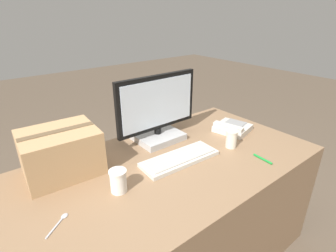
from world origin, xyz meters
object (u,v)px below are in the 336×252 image
at_px(keyboard, 180,158).
at_px(desk_phone, 232,128).
at_px(pen_marker, 263,159).
at_px(paper_cup_left, 118,181).
at_px(spoon, 60,221).
at_px(monitor, 158,114).
at_px(paper_cup_right, 231,139).
at_px(cardboard_box, 61,152).

distance_m(keyboard, desk_phone, 0.53).
bearing_deg(pen_marker, paper_cup_left, 75.75).
relative_size(desk_phone, pen_marker, 2.09).
bearing_deg(keyboard, spoon, -172.85).
height_order(monitor, paper_cup_right, monitor).
xyz_separation_m(paper_cup_left, paper_cup_right, (0.74, -0.05, -0.00)).
bearing_deg(cardboard_box, spoon, -111.06).
relative_size(paper_cup_right, cardboard_box, 0.29).
xyz_separation_m(paper_cup_left, cardboard_box, (-0.14, 0.32, 0.06)).
bearing_deg(desk_phone, paper_cup_right, -156.41).
relative_size(cardboard_box, pen_marker, 3.06).
distance_m(monitor, paper_cup_left, 0.56).
height_order(monitor, spoon, monitor).
bearing_deg(monitor, desk_phone, -24.91).
bearing_deg(monitor, keyboard, -101.90).
relative_size(paper_cup_left, paper_cup_right, 1.02).
height_order(paper_cup_right, spoon, paper_cup_right).
bearing_deg(spoon, cardboard_box, 30.21).
relative_size(paper_cup_left, spoon, 0.95).
height_order(monitor, desk_phone, monitor).
distance_m(spoon, pen_marker, 1.06).
height_order(desk_phone, paper_cup_left, paper_cup_left).
height_order(spoon, cardboard_box, cardboard_box).
height_order(keyboard, paper_cup_left, paper_cup_left).
xyz_separation_m(cardboard_box, pen_marker, (0.90, -0.57, -0.11)).
distance_m(monitor, desk_phone, 0.54).
bearing_deg(monitor, cardboard_box, 179.69).
xyz_separation_m(keyboard, spoon, (-0.67, -0.05, -0.01)).
bearing_deg(paper_cup_right, paper_cup_left, 176.38).
distance_m(spoon, cardboard_box, 0.38).
bearing_deg(paper_cup_right, monitor, 128.36).
distance_m(paper_cup_left, cardboard_box, 0.35).
relative_size(desk_phone, paper_cup_right, 2.38).
relative_size(keyboard, paper_cup_left, 4.15).
height_order(keyboard, pen_marker, keyboard).
xyz_separation_m(spoon, pen_marker, (1.03, -0.23, 0.00)).
bearing_deg(desk_phone, pen_marker, -129.09).
bearing_deg(paper_cup_left, pen_marker, -18.60).
xyz_separation_m(keyboard, pen_marker, (0.36, -0.28, -0.01)).
bearing_deg(paper_cup_right, desk_phone, 37.40).
bearing_deg(spoon, pen_marker, -51.31).
bearing_deg(paper_cup_right, spoon, 178.75).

